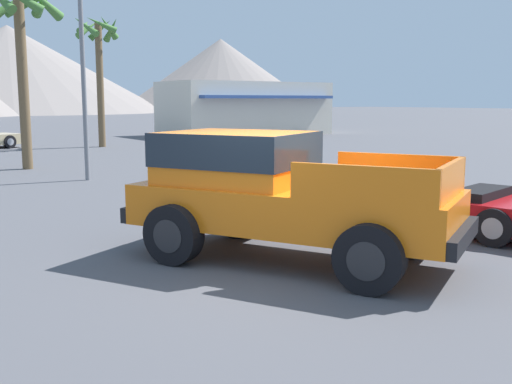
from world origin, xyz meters
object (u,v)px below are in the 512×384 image
(street_lamp_post, at_px, (80,3))
(palm_tree_tall, at_px, (98,49))
(palm_tree_short, at_px, (20,27))
(orange_pickup_truck, at_px, (272,188))
(red_convertible_car, at_px, (440,205))

(street_lamp_post, distance_m, palm_tree_tall, 13.63)
(palm_tree_short, bearing_deg, palm_tree_tall, 55.97)
(orange_pickup_truck, bearing_deg, street_lamp_post, 57.97)
(red_convertible_car, relative_size, palm_tree_short, 0.75)
(street_lamp_post, xyz_separation_m, palm_tree_short, (-0.76, 4.19, -0.35))
(street_lamp_post, xyz_separation_m, palm_tree_tall, (4.98, 12.69, -0.25))
(street_lamp_post, bearing_deg, red_convertible_car, -72.25)
(orange_pickup_truck, xyz_separation_m, street_lamp_post, (0.64, 10.66, 4.17))
(orange_pickup_truck, distance_m, palm_tree_short, 15.33)
(palm_tree_tall, bearing_deg, palm_tree_short, -124.03)
(orange_pickup_truck, height_order, palm_tree_short, palm_tree_short)
(orange_pickup_truck, height_order, palm_tree_tall, palm_tree_tall)
(red_convertible_car, height_order, palm_tree_short, palm_tree_short)
(red_convertible_car, height_order, street_lamp_post, street_lamp_post)
(palm_tree_tall, xyz_separation_m, palm_tree_short, (-5.74, -8.50, -0.10))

